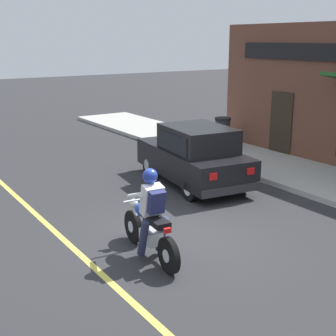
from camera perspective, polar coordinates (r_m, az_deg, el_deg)
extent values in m
plane|color=#2B2B2D|center=(9.10, 0.89, -8.65)|extent=(80.00, 80.00, 0.00)
cube|color=#ADAAA3|center=(14.51, 11.44, 0.59)|extent=(2.60, 22.00, 0.14)
cube|color=#D1C64C|center=(10.90, -16.18, -5.09)|extent=(0.12, 19.80, 0.01)
cube|color=#2D2319|center=(15.58, 13.59, 5.16)|extent=(0.04, 0.90, 2.10)
cylinder|color=black|center=(8.89, -4.25, -7.10)|extent=(0.16, 0.63, 0.62)
cylinder|color=silver|center=(8.89, -4.25, -7.10)|extent=(0.14, 0.23, 0.22)
cylinder|color=black|center=(7.75, 0.10, -10.61)|extent=(0.16, 0.63, 0.62)
cylinder|color=silver|center=(7.75, 0.10, -10.61)|extent=(0.14, 0.23, 0.22)
cube|color=silver|center=(8.24, -2.09, -8.36)|extent=(0.32, 0.42, 0.24)
ellipsoid|color=#1E3899|center=(8.29, -2.89, -5.15)|extent=(0.35, 0.55, 0.24)
cube|color=black|center=(7.90, -1.37, -6.50)|extent=(0.31, 0.58, 0.10)
cylinder|color=silver|center=(8.69, -4.02, -5.40)|extent=(0.10, 0.33, 0.68)
cylinder|color=silver|center=(8.49, -3.72, -3.89)|extent=(0.56, 0.09, 0.04)
sphere|color=silver|center=(8.68, -4.18, -4.31)|extent=(0.16, 0.16, 0.16)
cylinder|color=silver|center=(8.02, 0.25, -9.81)|extent=(0.13, 0.56, 0.08)
cube|color=red|center=(7.61, -0.08, -7.62)|extent=(0.13, 0.07, 0.08)
cylinder|color=#282D4C|center=(8.09, -3.02, -8.52)|extent=(0.17, 0.36, 0.71)
cylinder|color=#282D4C|center=(8.24, -0.74, -8.05)|extent=(0.17, 0.36, 0.71)
cube|color=silver|center=(7.94, -1.98, -3.93)|extent=(0.37, 0.36, 0.57)
cylinder|color=silver|center=(8.05, -4.02, -3.38)|extent=(0.14, 0.53, 0.26)
cylinder|color=silver|center=(8.22, -1.48, -2.96)|extent=(0.14, 0.53, 0.26)
sphere|color=navy|center=(7.87, -2.20, -0.98)|extent=(0.26, 0.26, 0.26)
cube|color=navy|center=(7.80, -1.45, -4.13)|extent=(0.30, 0.26, 0.42)
cylinder|color=black|center=(13.16, -2.26, 0.39)|extent=(0.26, 0.62, 0.60)
cylinder|color=silver|center=(13.16, -2.26, 0.39)|extent=(0.24, 0.35, 0.33)
cylinder|color=black|center=(13.78, 3.23, 1.07)|extent=(0.26, 0.62, 0.60)
cylinder|color=silver|center=(13.78, 3.23, 1.07)|extent=(0.24, 0.35, 0.33)
cylinder|color=black|center=(11.09, 2.76, -2.50)|extent=(0.26, 0.62, 0.60)
cylinder|color=silver|center=(11.09, 2.76, -2.50)|extent=(0.24, 0.35, 0.33)
cylinder|color=black|center=(11.82, 8.90, -1.53)|extent=(0.26, 0.62, 0.60)
cylinder|color=silver|center=(11.82, 8.90, -1.53)|extent=(0.24, 0.35, 0.33)
cube|color=black|center=(12.35, 3.04, 0.82)|extent=(2.13, 3.89, 0.70)
cube|color=black|center=(11.99, 3.66, 3.50)|extent=(1.69, 2.08, 0.66)
cube|color=black|center=(12.75, 1.73, 4.02)|extent=(1.36, 0.53, 0.51)
cube|color=black|center=(11.66, 0.56, 3.09)|extent=(0.24, 1.51, 0.46)
cube|color=black|center=(12.36, 6.59, 3.70)|extent=(0.24, 1.51, 0.46)
cube|color=silver|center=(13.73, -2.58, 2.83)|extent=(0.24, 0.07, 0.14)
cube|color=red|center=(10.52, 5.53, -1.05)|extent=(0.20, 0.07, 0.16)
cube|color=silver|center=(14.15, 1.20, 3.22)|extent=(0.24, 0.07, 0.14)
cube|color=red|center=(11.07, 10.03, -0.39)|extent=(0.20, 0.07, 0.16)
cube|color=#28282B|center=(13.99, -0.60, 1.53)|extent=(1.61, 0.34, 0.20)
cube|color=#28282B|center=(10.92, 7.68, -2.64)|extent=(1.61, 0.34, 0.20)
cylinder|color=#2D2D33|center=(16.29, 6.66, 4.28)|extent=(0.52, 0.52, 0.90)
cylinder|color=black|center=(16.20, 6.71, 5.98)|extent=(0.56, 0.56, 0.08)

